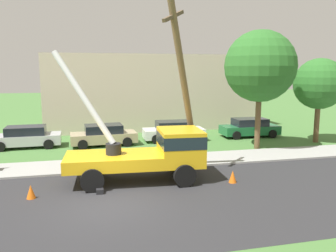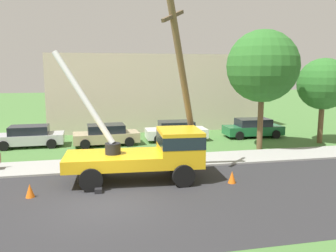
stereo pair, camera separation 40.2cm
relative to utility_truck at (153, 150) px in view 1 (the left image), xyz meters
name	(u,v)px [view 1 (the left image)]	position (x,y,z in m)	size (l,w,h in m)	color
ground_plane	(98,142)	(-2.17, 9.36, -1.41)	(120.00, 120.00, 0.00)	#477538
road_asphalt	(110,205)	(-2.17, -2.64, -1.40)	(80.00, 8.56, 0.01)	#2B2B2D
sidewalk_strip	(103,165)	(-2.17, 3.00, -1.36)	(80.00, 2.73, 0.10)	#9E9E99
utility_truck	(153,150)	(0.00, 0.00, 0.00)	(6.75, 3.21, 5.98)	gold
leaning_utility_pole	(184,84)	(1.78, 1.01, 2.98)	(2.71, 2.85, 8.58)	brown
traffic_cone_ahead	(233,177)	(3.46, -1.25, -1.13)	(0.36, 0.36, 0.56)	orange
traffic_cone_behind	(31,192)	(-5.19, -1.25, -1.13)	(0.36, 0.36, 0.56)	orange
traffic_cone_curbside	(186,164)	(2.05, 1.41, -1.13)	(0.36, 0.36, 0.56)	orange
parked_sedan_silver	(26,137)	(-6.85, 8.73, -0.70)	(4.45, 2.10, 1.42)	#B7B7BF
parked_sedan_tan	(104,135)	(-1.82, 8.22, -0.70)	(4.50, 2.20, 1.42)	tan
parked_sedan_white	(174,131)	(3.23, 8.76, -0.70)	(4.44, 2.08, 1.42)	silver
parked_sedan_green	(250,128)	(9.30, 8.83, -0.70)	(4.43, 2.08, 1.42)	#1E6638
roadside_tree_near	(319,84)	(12.95, 5.82, 2.71)	(3.54, 3.54, 5.92)	brown
roadside_tree_far	(260,66)	(7.89, 4.93, 3.90)	(4.54, 4.54, 7.60)	brown
lowrise_building_backdrop	(150,91)	(2.76, 15.56, 1.79)	(18.00, 6.00, 6.40)	beige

